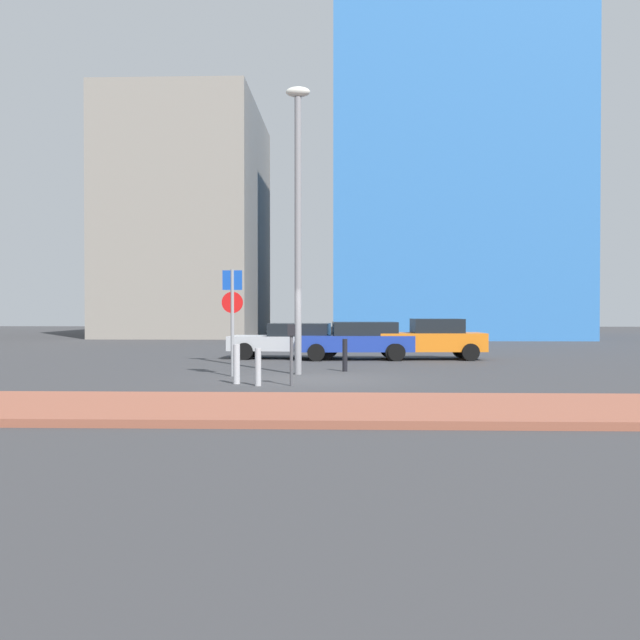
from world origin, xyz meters
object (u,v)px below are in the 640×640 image
object	(u,v)px
parked_car_silver	(291,340)
traffic_bollard_mid	(237,364)
street_lamp	(298,209)
parking_sign_post	(232,309)
parked_car_blue	(358,339)
traffic_bollard_far	(345,355)
traffic_bollard_near	(258,367)
parked_car_orange	(430,339)
parking_meter	(291,346)

from	to	relation	value
parked_car_silver	traffic_bollard_mid	world-z (taller)	parked_car_silver
parked_car_silver	street_lamp	distance (m)	7.84
parking_sign_post	street_lamp	bearing A→B (deg)	19.85
parked_car_blue	traffic_bollard_far	size ratio (longest dim) A/B	4.46
street_lamp	traffic_bollard_far	xyz separation A→B (m)	(1.36, 1.05, -4.30)
traffic_bollard_near	parked_car_silver	bearing A→B (deg)	89.47
parking_sign_post	street_lamp	xyz separation A→B (m)	(1.81, 0.65, 2.90)
parked_car_blue	street_lamp	distance (m)	7.59
parking_sign_post	traffic_bollard_near	distance (m)	3.02
parked_car_orange	traffic_bollard_near	xyz separation A→B (m)	(-5.38, -9.50, -0.32)
parked_car_silver	parked_car_blue	size ratio (longest dim) A/B	1.04
parking_meter	traffic_bollard_far	xyz separation A→B (m)	(1.32, 4.11, -0.48)
parked_car_orange	traffic_bollard_near	bearing A→B (deg)	-119.53
parked_car_blue	parking_sign_post	world-z (taller)	parking_sign_post
parked_car_blue	traffic_bollard_near	world-z (taller)	parked_car_blue
parking_meter	traffic_bollard_near	size ratio (longest dim) A/B	1.63
parked_car_silver	parking_meter	world-z (taller)	parking_meter
parking_meter	traffic_bollard_near	world-z (taller)	parking_meter
parked_car_orange	traffic_bollard_mid	distance (m)	10.85
traffic_bollard_mid	traffic_bollard_far	world-z (taller)	traffic_bollard_mid
street_lamp	traffic_bollard_far	size ratio (longest dim) A/B	8.40
parked_car_silver	traffic_bollard_near	bearing A→B (deg)	-90.53
parking_sign_post	traffic_bollard_far	size ratio (longest dim) A/B	3.04
parked_car_silver	parking_sign_post	size ratio (longest dim) A/B	1.52
parked_car_orange	parked_car_blue	bearing A→B (deg)	-175.02
parked_car_blue	traffic_bollard_far	bearing A→B (deg)	-95.37
parked_car_silver	street_lamp	xyz separation A→B (m)	(0.69, -6.66, 4.08)
street_lamp	traffic_bollard_far	distance (m)	4.63
parked_car_blue	parked_car_orange	size ratio (longest dim) A/B	1.05
parked_car_silver	traffic_bollard_near	distance (m)	9.78
traffic_bollard_mid	traffic_bollard_far	distance (m)	4.61
parked_car_blue	traffic_bollard_mid	bearing A→B (deg)	-110.12
parked_car_blue	traffic_bollard_near	bearing A→B (deg)	-105.82
parked_car_silver	parking_sign_post	distance (m)	7.50
parked_car_orange	traffic_bollard_near	distance (m)	10.93
parked_car_orange	traffic_bollard_mid	world-z (taller)	parked_car_orange
traffic_bollard_mid	traffic_bollard_far	size ratio (longest dim) A/B	1.01
traffic_bollard_mid	traffic_bollard_near	bearing A→B (deg)	-37.04
parked_car_blue	parking_sign_post	distance (m)	7.80
traffic_bollard_mid	traffic_bollard_far	bearing A→B (deg)	53.46
parking_sign_post	parked_car_blue	bearing A→B (deg)	61.79
parked_car_silver	parked_car_orange	size ratio (longest dim) A/B	1.09
parked_car_orange	street_lamp	bearing A→B (deg)	-125.75
parked_car_orange	traffic_bollard_far	distance (m)	6.26
parked_car_silver	parking_sign_post	bearing A→B (deg)	-98.67
parked_car_blue	traffic_bollard_mid	xyz separation A→B (m)	(-3.23, -8.81, -0.26)
parked_car_silver	traffic_bollard_far	distance (m)	5.98
street_lamp	parking_sign_post	bearing A→B (deg)	-160.15
street_lamp	parking_meter	bearing A→B (deg)	-89.33
street_lamp	traffic_bollard_mid	xyz separation A→B (m)	(-1.39, -2.66, -4.30)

